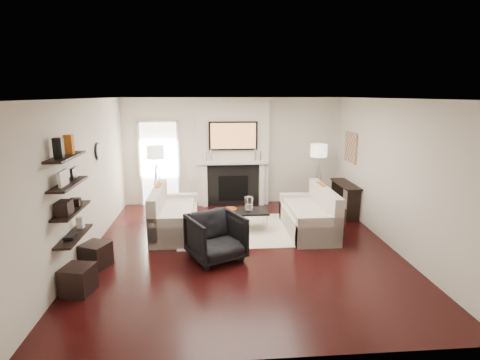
{
  "coord_description": "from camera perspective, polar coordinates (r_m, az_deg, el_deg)",
  "views": [
    {
      "loc": [
        -0.56,
        -6.44,
        2.77
      ],
      "look_at": [
        0.0,
        0.6,
        1.15
      ],
      "focal_mm": 28.0,
      "sensor_mm": 36.0,
      "label": 1
    }
  ],
  "objects": [
    {
      "name": "room_envelope",
      "position": [
        6.62,
        0.41,
        0.53
      ],
      "size": [
        6.0,
        6.0,
        6.0
      ],
      "color": "black",
      "rests_on": "ground"
    },
    {
      "name": "chimney_breast",
      "position": [
        9.44,
        -1.1,
        4.25
      ],
      "size": [
        1.8,
        0.25,
        2.7
      ],
      "primitive_type": "cube",
      "color": "silver",
      "rests_on": "floor"
    },
    {
      "name": "fireplace_surround",
      "position": [
        9.47,
        -1.03,
        -0.84
      ],
      "size": [
        1.3,
        0.02,
        1.04
      ],
      "primitive_type": "cube",
      "color": "black",
      "rests_on": "floor"
    },
    {
      "name": "firebox",
      "position": [
        9.48,
        -1.02,
        -1.26
      ],
      "size": [
        0.75,
        0.02,
        0.65
      ],
      "primitive_type": "cube",
      "color": "black",
      "rests_on": "floor"
    },
    {
      "name": "mantel_pilaster_l",
      "position": [
        9.42,
        -5.39,
        -0.78
      ],
      "size": [
        0.12,
        0.08,
        1.1
      ],
      "primitive_type": "cube",
      "color": "white",
      "rests_on": "floor"
    },
    {
      "name": "mantel_pilaster_r",
      "position": [
        9.5,
        3.32,
        -0.62
      ],
      "size": [
        0.12,
        0.08,
        1.1
      ],
      "primitive_type": "cube",
      "color": "white",
      "rests_on": "floor"
    },
    {
      "name": "mantel_shelf",
      "position": [
        9.3,
        -1.02,
        2.68
      ],
      "size": [
        1.7,
        0.18,
        0.07
      ],
      "primitive_type": "cube",
      "color": "white",
      "rests_on": "chimney_breast"
    },
    {
      "name": "tv_body",
      "position": [
        9.23,
        -1.05,
        6.75
      ],
      "size": [
        1.2,
        0.06,
        0.7
      ],
      "primitive_type": "cube",
      "color": "black",
      "rests_on": "chimney_breast"
    },
    {
      "name": "tv_screen",
      "position": [
        9.2,
        -1.04,
        6.72
      ],
      "size": [
        1.1,
        0.0,
        0.62
      ],
      "primitive_type": "cube",
      "color": "#BF723F",
      "rests_on": "tv_body"
    },
    {
      "name": "candlestick_l_tall",
      "position": [
        9.26,
        -4.44,
        3.76
      ],
      "size": [
        0.04,
        0.04,
        0.3
      ],
      "primitive_type": "cylinder",
      "color": "silver",
      "rests_on": "mantel_shelf"
    },
    {
      "name": "candlestick_l_short",
      "position": [
        9.27,
        -5.24,
        3.57
      ],
      "size": [
        0.04,
        0.04,
        0.24
      ],
      "primitive_type": "cylinder",
      "color": "silver",
      "rests_on": "mantel_shelf"
    },
    {
      "name": "candlestick_r_tall",
      "position": [
        9.33,
        2.35,
        3.86
      ],
      "size": [
        0.04,
        0.04,
        0.3
      ],
      "primitive_type": "cylinder",
      "color": "silver",
      "rests_on": "mantel_shelf"
    },
    {
      "name": "candlestick_r_short",
      "position": [
        9.35,
        3.14,
        3.68
      ],
      "size": [
        0.04,
        0.04,
        0.24
      ],
      "primitive_type": "cylinder",
      "color": "silver",
      "rests_on": "mantel_shelf"
    },
    {
      "name": "hallway_panel",
      "position": [
        9.66,
        -12.15,
        2.36
      ],
      "size": [
        0.9,
        0.02,
        2.1
      ],
      "primitive_type": "cube",
      "color": "white",
      "rests_on": "floor"
    },
    {
      "name": "door_trim_l",
      "position": [
        9.72,
        -14.97,
        2.27
      ],
      "size": [
        0.06,
        0.06,
        2.16
      ],
      "primitive_type": "cube",
      "color": "white",
      "rests_on": "floor"
    },
    {
      "name": "door_trim_r",
      "position": [
        9.59,
        -9.32,
        2.4
      ],
      "size": [
        0.06,
        0.06,
        2.16
      ],
      "primitive_type": "cube",
      "color": "white",
      "rests_on": "floor"
    },
    {
      "name": "door_trim_top",
      "position": [
        9.51,
        -12.48,
        8.75
      ],
      "size": [
        1.02,
        0.06,
        0.06
      ],
      "primitive_type": "cube",
      "color": "white",
      "rests_on": "wall_back"
    },
    {
      "name": "rug",
      "position": [
        7.89,
        0.54,
        -7.6
      ],
      "size": [
        2.6,
        2.0,
        0.01
      ],
      "primitive_type": "cube",
      "color": "beige",
      "rests_on": "floor"
    },
    {
      "name": "loveseat_left_base",
      "position": [
        7.82,
        -9.81,
        -6.39
      ],
      "size": [
        0.85,
        1.8,
        0.42
      ],
      "primitive_type": "cube",
      "color": "beige",
      "rests_on": "floor"
    },
    {
      "name": "loveseat_left_back",
      "position": [
        7.76,
        -12.37,
        -4.2
      ],
      "size": [
        0.18,
        1.8,
        0.8
      ],
      "primitive_type": "cube",
      "color": "beige",
      "rests_on": "floor"
    },
    {
      "name": "loveseat_left_arm_n",
      "position": [
        7.03,
        -10.43,
        -7.86
      ],
      "size": [
        0.85,
        0.18,
        0.6
      ],
      "primitive_type": "cube",
      "color": "beige",
      "rests_on": "floor"
    },
    {
      "name": "loveseat_left_arm_s",
      "position": [
        8.56,
        -9.36,
        -4.04
      ],
      "size": [
        0.85,
        0.18,
        0.6
      ],
      "primitive_type": "cube",
      "color": "beige",
      "rests_on": "floor"
    },
    {
      "name": "loveseat_left_cushion",
      "position": [
        7.74,
        -9.52,
        -4.57
      ],
      "size": [
        0.63,
        1.44,
        0.1
      ],
      "primitive_type": "cube",
      "color": "beige",
      "rests_on": "loveseat_left_base"
    },
    {
      "name": "pillow_left_orange",
      "position": [
        7.99,
        -12.16,
        -2.17
      ],
      "size": [
        0.1,
        0.42,
        0.42
      ],
      "primitive_type": "cube",
      "color": "#BB5D17",
      "rests_on": "loveseat_left_cushion"
    },
    {
      "name": "pillow_left_charcoal",
      "position": [
        7.42,
        -12.75,
        -3.44
      ],
      "size": [
        0.1,
        0.4,
        0.4
      ],
      "primitive_type": "cube",
      "color": "black",
      "rests_on": "loveseat_left_cushion"
    },
    {
      "name": "loveseat_right_base",
      "position": [
        7.86,
        10.27,
        -6.3
      ],
      "size": [
        0.85,
        1.8,
        0.42
      ],
      "primitive_type": "cube",
      "color": "beige",
      "rests_on": "floor"
    },
    {
      "name": "loveseat_right_back",
      "position": [
        7.86,
        12.73,
        -4.01
      ],
      "size": [
        0.18,
        1.8,
        0.8
      ],
      "primitive_type": "cube",
      "color": "beige",
      "rests_on": "floor"
    },
    {
      "name": "loveseat_right_arm_n",
      "position": [
        7.1,
        11.95,
        -7.73
      ],
      "size": [
        0.85,
        0.18,
        0.6
      ],
      "primitive_type": "cube",
      "color": "beige",
      "rests_on": "floor"
    },
    {
      "name": "loveseat_right_arm_s",
      "position": [
        8.58,
        8.93,
        -3.98
      ],
      "size": [
        0.85,
        0.18,
        0.6
      ],
      "primitive_type": "cube",
      "color": "beige",
      "rests_on": "floor"
    },
    {
      "name": "loveseat_right_cushion",
      "position": [
        7.77,
        9.98,
        -4.51
      ],
      "size": [
        0.63,
        1.44,
        0.1
      ],
      "primitive_type": "cube",
      "color": "beige",
      "rests_on": "loveseat_right_base"
    },
    {
      "name": "pillow_right_orange",
      "position": [
        8.08,
        12.18,
        -2.01
      ],
      "size": [
        0.1,
        0.42,
        0.42
      ],
      "primitive_type": "cube",
      "color": "#BB5D17",
      "rests_on": "loveseat_right_cushion"
    },
    {
      "name": "pillow_right_charcoal",
      "position": [
        7.53,
        13.47,
        -3.25
      ],
      "size": [
        0.1,
        0.4,
        0.4
      ],
      "primitive_type": "cube",
      "color": "black",
      "rests_on": "loveseat_right_cushion"
    },
    {
      "name": "coffee_table",
      "position": [
        7.78,
        0.25,
        -4.83
      ],
      "size": [
        1.1,
        0.55,
        0.04
      ],
      "primitive_type": "cube",
      "color": "black",
      "rests_on": "floor"
    },
    {
      "name": "coffee_leg_nw",
      "position": [
        7.61,
        -3.4,
        -6.92
      ],
      "size": [
        0.02,
        0.02,
        0.38
      ],
      "primitive_type": "cylinder",
      "color": "silver",
      "rests_on": "floor"
    },
    {
      "name": "coffee_leg_ne",
      "position": [
        7.69,
        4.12,
        -6.71
      ],
      "size": [
        0.02,
        0.02,
        0.38
      ],
      "primitive_type": "cylinder",
      "color": "silver",
      "rests_on": "floor"
    },
    {
      "name": "coffee_leg_sw",
      "position": [
        8.03,
        -3.46,
        -5.86
      ],
      "size": [
        0.02,
        0.02,
        0.38
      ],
      "primitive_type": "cylinder",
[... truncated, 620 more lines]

